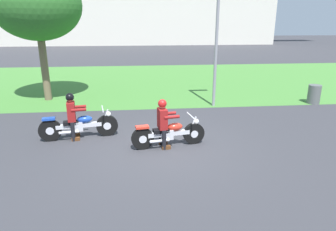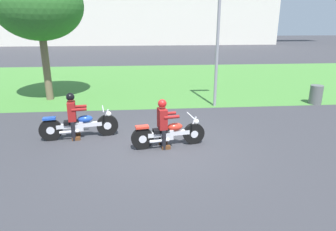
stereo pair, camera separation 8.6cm
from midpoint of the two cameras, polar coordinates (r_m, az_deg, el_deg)
ground at (r=8.39m, az=-1.21°, el=-6.29°), size 120.00×120.00×0.00m
grass_verge at (r=17.84m, az=-3.37°, el=6.70°), size 60.00×12.00×0.01m
stadium_facade at (r=46.87m, az=-9.55°, el=20.71°), size 45.38×8.00×12.01m
motorcycle_lead at (r=8.39m, az=0.46°, el=-3.46°), size 2.10×0.71×0.87m
rider_lead at (r=8.21m, az=-0.67°, el=-0.79°), size 0.60×0.52×1.39m
motorcycle_follow at (r=9.36m, az=-16.23°, el=-1.82°), size 2.29×0.72×0.89m
rider_follow at (r=9.24m, az=-17.49°, el=0.59°), size 0.60×0.52×1.41m
tree_roadside at (r=14.11m, az=-23.26°, el=18.76°), size 3.62×3.62×5.46m
streetlight_pole at (r=12.19m, az=10.39°, el=16.51°), size 0.96×0.20×5.05m
trash_can at (r=14.17m, az=26.52°, el=3.58°), size 0.52×0.52×0.80m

